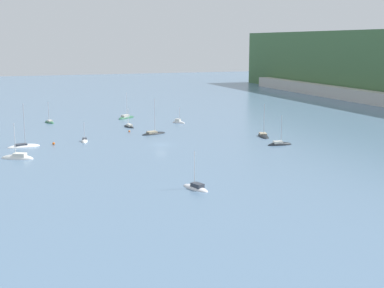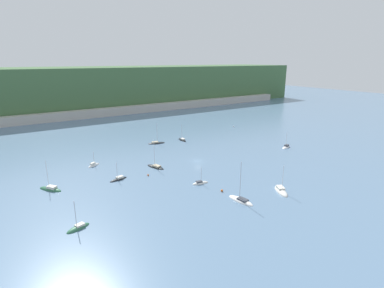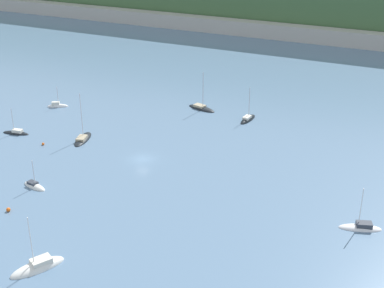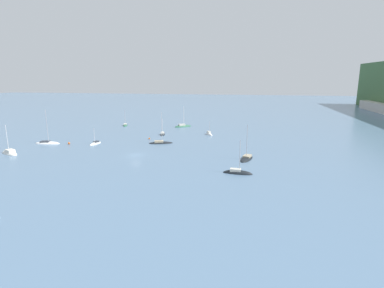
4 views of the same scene
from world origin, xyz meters
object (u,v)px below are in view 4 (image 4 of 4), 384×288
(sailboat_0, at_px, (183,126))
(sailboat_1, at_px, (209,134))
(sailboat_4, at_px, (161,143))
(sailboat_9, at_px, (47,143))
(sailboat_5, at_px, (163,134))
(sailboat_3, at_px, (10,153))
(sailboat_2, at_px, (125,125))
(sailboat_8, at_px, (238,173))
(sailboat_6, at_px, (247,159))
(mooring_buoy_0, at_px, (69,143))
(sailboat_10, at_px, (95,144))
(mooring_buoy_1, at_px, (149,138))

(sailboat_0, bearing_deg, sailboat_1, -86.17)
(sailboat_4, distance_m, sailboat_9, 36.38)
(sailboat_5, xyz_separation_m, sailboat_9, (22.00, -31.98, -0.03))
(sailboat_1, distance_m, sailboat_3, 63.81)
(sailboat_5, bearing_deg, sailboat_4, -178.78)
(sailboat_2, xyz_separation_m, sailboat_8, (58.75, 51.49, 0.01))
(sailboat_0, xyz_separation_m, sailboat_9, (41.05, -35.51, -0.04))
(sailboat_6, xyz_separation_m, sailboat_9, (-6.91, -63.15, -0.01))
(sailboat_0, xyz_separation_m, sailboat_8, (60.45, 25.79, -0.02))
(sailboat_4, xyz_separation_m, mooring_buoy_0, (6.77, -28.30, 0.23))
(sailboat_0, distance_m, sailboat_10, 43.57)
(sailboat_9, bearing_deg, mooring_buoy_0, -3.59)
(mooring_buoy_1, bearing_deg, sailboat_2, -142.86)
(sailboat_3, relative_size, sailboat_5, 1.44)
(sailboat_5, height_order, mooring_buoy_0, sailboat_5)
(sailboat_3, distance_m, sailboat_8, 63.47)
(sailboat_6, bearing_deg, sailboat_9, -81.43)
(sailboat_3, bearing_deg, sailboat_0, -97.02)
(sailboat_3, distance_m, mooring_buoy_1, 41.32)
(sailboat_4, xyz_separation_m, sailboat_8, (26.68, 25.65, -0.01))
(sailboat_8, distance_m, mooring_buoy_0, 57.51)
(sailboat_1, relative_size, sailboat_10, 1.00)
(sailboat_4, xyz_separation_m, sailboat_5, (-14.72, -3.66, 0.01))
(sailboat_3, relative_size, sailboat_4, 0.86)
(sailboat_4, distance_m, sailboat_8, 37.01)
(sailboat_5, bearing_deg, mooring_buoy_1, 154.46)
(sailboat_9, bearing_deg, sailboat_5, 26.99)
(sailboat_1, bearing_deg, sailboat_0, -169.70)
(sailboat_1, bearing_deg, sailboat_9, -92.77)
(sailboat_5, bearing_deg, sailboat_9, 111.76)
(sailboat_2, xyz_separation_m, mooring_buoy_1, (26.52, 20.09, 0.19))
(sailboat_9, relative_size, sailboat_10, 1.99)
(sailboat_4, distance_m, sailboat_6, 30.94)
(sailboat_6, xyz_separation_m, sailboat_8, (12.49, -1.84, 0.00))
(sailboat_9, bearing_deg, sailboat_2, 68.46)
(sailboat_4, bearing_deg, sailboat_10, 176.31)
(sailboat_1, bearing_deg, sailboat_2, -139.91)
(mooring_buoy_1, bearing_deg, mooring_buoy_0, -61.35)
(sailboat_8, relative_size, mooring_buoy_0, 12.56)
(sailboat_9, bearing_deg, sailboat_6, -13.78)
(sailboat_3, height_order, sailboat_10, sailboat_3)
(sailboat_8, height_order, sailboat_9, sailboat_9)
(sailboat_9, distance_m, mooring_buoy_0, 7.37)
(sailboat_1, bearing_deg, mooring_buoy_0, -89.37)
(sailboat_3, distance_m, sailboat_10, 23.54)
(sailboat_6, bearing_deg, sailboat_2, -116.13)
(sailboat_5, xyz_separation_m, sailboat_6, (28.91, 31.16, -0.02))
(sailboat_6, xyz_separation_m, sailboat_10, (-9.28, -47.70, -0.02))
(sailboat_3, xyz_separation_m, sailboat_5, (-35.54, 33.88, 0.01))
(sailboat_4, bearing_deg, sailboat_2, 111.51)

